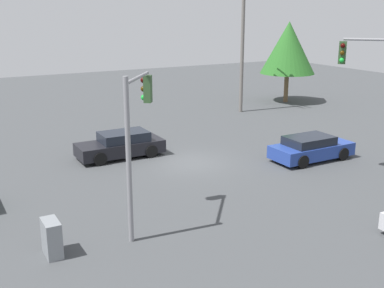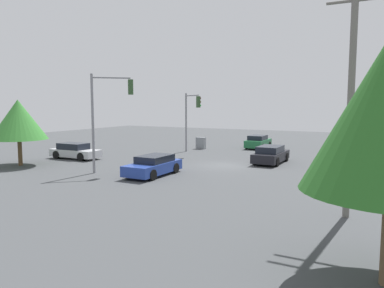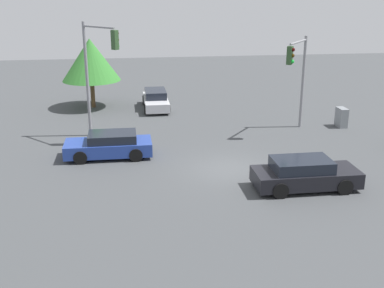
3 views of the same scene
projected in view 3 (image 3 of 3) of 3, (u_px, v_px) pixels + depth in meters
name	position (u px, v px, depth m)	size (l,w,h in m)	color
ground_plane	(230.00, 169.00, 24.16)	(80.00, 80.00, 0.00)	#424447
sedan_dark	(305.00, 174.00, 21.71)	(2.03, 4.74, 1.42)	black
sedan_silver	(156.00, 100.00, 35.92)	(4.65, 1.86, 1.37)	silver
sedan_blue	(109.00, 145.00, 25.73)	(2.04, 4.60, 1.35)	#233D93
traffic_signal_main	(298.00, 69.00, 29.21)	(2.58, 2.08, 5.85)	gray
traffic_signal_cross	(97.00, 62.00, 27.60)	(2.23, 2.10, 6.84)	gray
electrical_cabinet	(341.00, 117.00, 31.32)	(0.99, 0.50, 1.24)	gray
tree_corner	(91.00, 60.00, 35.40)	(4.30, 4.30, 5.14)	brown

